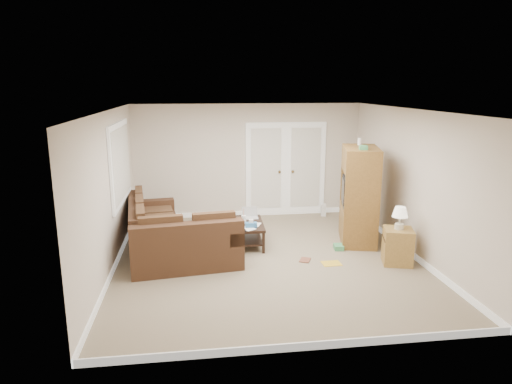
{
  "coord_description": "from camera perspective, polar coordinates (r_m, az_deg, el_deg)",
  "views": [
    {
      "loc": [
        -1.15,
        -7.17,
        2.88
      ],
      "look_at": [
        -0.14,
        0.36,
        1.1
      ],
      "focal_mm": 32.0,
      "sensor_mm": 36.0,
      "label": 1
    }
  ],
  "objects": [
    {
      "name": "wall_back",
      "position": [
        10.12,
        -1.02,
        3.91
      ],
      "size": [
        5.0,
        0.02,
        2.5
      ],
      "primitive_type": "cube",
      "color": "beige",
      "rests_on": "floor"
    },
    {
      "name": "side_cabinet",
      "position": [
        7.9,
        17.31,
        -6.14
      ],
      "size": [
        0.57,
        0.57,
        0.97
      ],
      "rotation": [
        0.0,
        0.0,
        -0.28
      ],
      "color": "#A77F3D",
      "rests_on": "floor"
    },
    {
      "name": "floor_greenbox",
      "position": [
        8.4,
        10.28,
        -6.79
      ],
      "size": [
        0.19,
        0.24,
        0.09
      ],
      "primitive_type": "cube",
      "rotation": [
        0.0,
        0.0,
        -0.13
      ],
      "color": "#429259",
      "rests_on": "floor"
    },
    {
      "name": "floor",
      "position": [
        7.82,
        1.38,
        -8.45
      ],
      "size": [
        5.5,
        5.5,
        0.0
      ],
      "primitive_type": "plane",
      "color": "gray",
      "rests_on": "ground"
    },
    {
      "name": "window_left",
      "position": [
        8.38,
        -16.58,
        3.5
      ],
      "size": [
        0.05,
        1.92,
        1.42
      ],
      "color": "white",
      "rests_on": "wall_left"
    },
    {
      "name": "floor_magazine",
      "position": [
        7.75,
        9.4,
        -8.8
      ],
      "size": [
        0.32,
        0.25,
        0.01
      ],
      "primitive_type": "cube",
      "rotation": [
        0.0,
        0.0,
        0.02
      ],
      "color": "gold",
      "rests_on": "floor"
    },
    {
      "name": "sectional_sofa",
      "position": [
        8.1,
        -11.03,
        -5.47
      ],
      "size": [
        2.11,
        2.77,
        0.83
      ],
      "rotation": [
        0.0,
        0.0,
        0.13
      ],
      "color": "#452A1A",
      "rests_on": "floor"
    },
    {
      "name": "baseboards",
      "position": [
        7.8,
        1.39,
        -8.1
      ],
      "size": [
        5.0,
        5.5,
        0.1
      ],
      "primitive_type": null,
      "color": "white",
      "rests_on": "floor"
    },
    {
      "name": "wall_left",
      "position": [
        7.48,
        -17.84,
        -0.06
      ],
      "size": [
        0.02,
        5.5,
        2.5
      ],
      "primitive_type": "cube",
      "color": "beige",
      "rests_on": "floor"
    },
    {
      "name": "tv_armoire",
      "position": [
        8.67,
        12.73,
        -0.33
      ],
      "size": [
        0.87,
        1.23,
        1.92
      ],
      "rotation": [
        0.0,
        0.0,
        -0.25
      ],
      "color": "brown",
      "rests_on": "floor"
    },
    {
      "name": "french_doors",
      "position": [
        10.26,
        3.73,
        2.79
      ],
      "size": [
        1.8,
        0.05,
        2.13
      ],
      "color": "white",
      "rests_on": "floor"
    },
    {
      "name": "wall_right",
      "position": [
        8.21,
        18.93,
        1.01
      ],
      "size": [
        0.02,
        5.5,
        2.5
      ],
      "primitive_type": "cube",
      "color": "beige",
      "rests_on": "floor"
    },
    {
      "name": "space_heater",
      "position": [
        10.4,
        8.43,
        -2.24
      ],
      "size": [
        0.13,
        0.11,
        0.28
      ],
      "primitive_type": "cube",
      "rotation": [
        0.0,
        0.0,
        -0.22
      ],
      "color": "white",
      "rests_on": "floor"
    },
    {
      "name": "floor_book",
      "position": [
        7.83,
        5.54,
        -8.39
      ],
      "size": [
        0.25,
        0.28,
        0.02
      ],
      "primitive_type": "imported",
      "rotation": [
        0.0,
        0.0,
        -0.44
      ],
      "color": "brown",
      "rests_on": "floor"
    },
    {
      "name": "coffee_table",
      "position": [
        8.47,
        -0.9,
        -5.04
      ],
      "size": [
        0.56,
        1.05,
        0.71
      ],
      "rotation": [
        0.0,
        0.0,
        -0.04
      ],
      "color": "black",
      "rests_on": "floor"
    },
    {
      "name": "wall_front",
      "position": [
        4.85,
        6.59,
        -6.54
      ],
      "size": [
        5.0,
        0.02,
        2.5
      ],
      "primitive_type": "cube",
      "color": "beige",
      "rests_on": "floor"
    },
    {
      "name": "ceiling",
      "position": [
        7.28,
        1.49,
        10.18
      ],
      "size": [
        5.0,
        5.5,
        0.02
      ],
      "primitive_type": "cube",
      "color": "white",
      "rests_on": "wall_back"
    }
  ]
}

